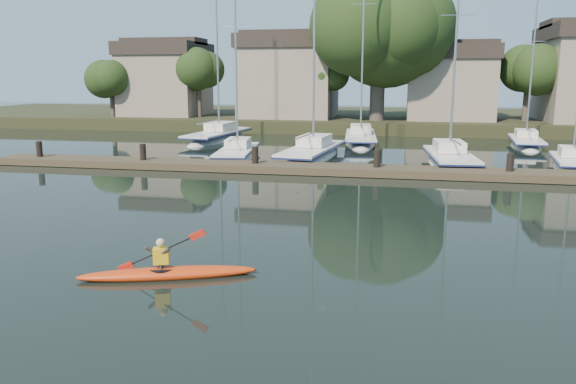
% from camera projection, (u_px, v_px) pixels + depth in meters
% --- Properties ---
extents(ground, '(160.00, 160.00, 0.00)m').
position_uv_depth(ground, '(229.00, 265.00, 13.99)').
color(ground, black).
rests_on(ground, ground).
extents(kayak, '(4.12, 1.91, 1.34)m').
position_uv_depth(kayak, '(167.00, 271.00, 13.10)').
color(kayak, '#D54B10').
rests_on(kayak, ground).
extents(dock, '(34.00, 2.00, 1.80)m').
position_uv_depth(dock, '(315.00, 169.00, 27.39)').
color(dock, '#493E2A').
rests_on(dock, ground).
extents(sailboat_1, '(2.88, 7.90, 12.63)m').
position_uv_depth(sailboat_1, '(237.00, 161.00, 32.43)').
color(sailboat_1, silver).
rests_on(sailboat_1, ground).
extents(sailboat_2, '(3.26, 9.78, 15.88)m').
position_uv_depth(sailboat_2, '(312.00, 162.00, 32.32)').
color(sailboat_2, silver).
rests_on(sailboat_2, ground).
extents(sailboat_3, '(2.83, 8.43, 13.36)m').
position_uv_depth(sailboat_3, '(449.00, 168.00, 29.93)').
color(sailboat_3, silver).
rests_on(sailboat_3, ground).
extents(sailboat_4, '(2.69, 6.44, 10.62)m').
position_uv_depth(sailboat_4, '(572.00, 172.00, 28.79)').
color(sailboat_4, silver).
rests_on(sailboat_4, ground).
extents(sailboat_5, '(3.27, 9.92, 16.11)m').
position_uv_depth(sailboat_5, '(218.00, 143.00, 41.32)').
color(sailboat_5, silver).
rests_on(sailboat_5, ground).
extents(sailboat_6, '(2.96, 10.33, 16.20)m').
position_uv_depth(sailboat_6, '(360.00, 145.00, 39.87)').
color(sailboat_6, silver).
rests_on(sailboat_6, ground).
extents(sailboat_7, '(2.60, 7.53, 11.92)m').
position_uv_depth(sailboat_7, '(525.00, 149.00, 37.71)').
color(sailboat_7, silver).
rests_on(sailboat_7, ground).
extents(shore, '(90.00, 25.25, 12.75)m').
position_uv_depth(shore, '(376.00, 92.00, 51.70)').
color(shore, '#222F17').
rests_on(shore, ground).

